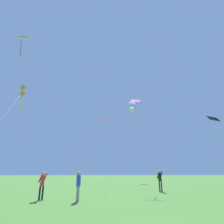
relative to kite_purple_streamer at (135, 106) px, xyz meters
The scene contains 9 objects.
kite_purple_streamer is the anchor object (origin of this frame).
kite_yellow_diamond 23.50m from the kite_purple_streamer, 154.38° to the left, with size 4.24×7.66×24.40m.
kite_orange_box 13.02m from the kite_purple_streamer, behind, with size 2.45×11.87×11.26m.
kite_white_distant 23.16m from the kite_purple_streamer, 79.08° to the left, with size 2.90×11.87×16.66m.
kite_pink_low 28.68m from the kite_purple_streamer, 93.45° to the left, with size 1.61×7.20×16.16m.
kite_black_large 25.23m from the kite_purple_streamer, 37.04° to the left, with size 2.48×5.06×12.92m.
person_in_red_shirt 12.19m from the kite_purple_streamer, 138.71° to the right, with size 0.51×0.21×1.56m.
person_in_blue_jacket 7.79m from the kite_purple_streamer, 56.39° to the right, with size 0.47×0.44×1.74m.
person_near_tree 11.43m from the kite_purple_streamer, 126.09° to the right, with size 0.31×0.48×1.57m.
Camera 1 is at (-2.61, -2.67, 1.44)m, focal length 29.07 mm.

